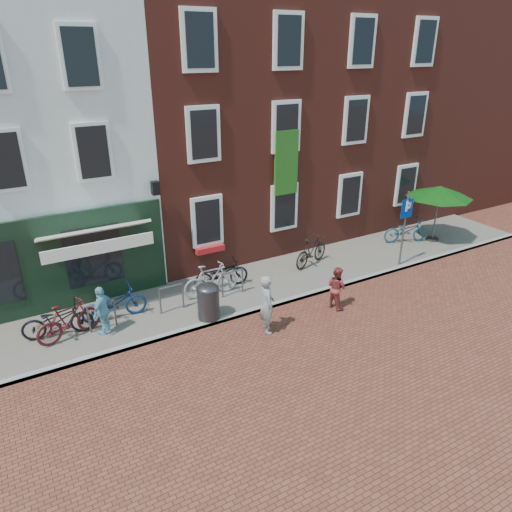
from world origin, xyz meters
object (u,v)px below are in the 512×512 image
parking_sign (405,219)px  boy (336,287)px  bicycle_3 (211,280)px  bicycle_2 (114,304)px  bicycle_4 (221,274)px  parasol (440,190)px  bicycle_0 (57,320)px  woman (267,304)px  bicycle_1 (69,320)px  bicycle_6 (406,231)px  cafe_person (103,310)px  bicycle_5 (311,251)px  litter_bin (208,299)px

parking_sign → boy: 4.11m
bicycle_3 → parking_sign: bearing=-97.7°
boy → bicycle_2: boy is taller
parking_sign → bicycle_4: parking_sign is taller
bicycle_3 → parasol: bearing=-88.3°
bicycle_2 → bicycle_0: bearing=98.1°
parasol → woman: 9.52m
parking_sign → boy: bearing=-163.5°
bicycle_0 → boy: bearing=-98.4°
bicycle_1 → woman: bearing=-129.5°
bicycle_3 → bicycle_6: bearing=-85.9°
cafe_person → bicycle_6: 11.99m
parking_sign → bicycle_6: parking_sign is taller
bicycle_0 → bicycle_3: bicycle_3 is taller
parasol → bicycle_5: parasol is taller
bicycle_2 → bicycle_5: bearing=-85.5°
woman → bicycle_3: (-0.54, 2.49, -0.22)m
woman → bicycle_6: size_ratio=0.93×
parasol → bicycle_3: size_ratio=1.42×
bicycle_1 → bicycle_5: same height
litter_bin → bicycle_4: litter_bin is taller
parking_sign → bicycle_2: 9.94m
woman → bicycle_1: (-4.79, 2.20, -0.22)m
bicycle_1 → bicycle_3: 4.26m
cafe_person → bicycle_4: cafe_person is taller
bicycle_2 → litter_bin: bearing=-116.3°
bicycle_2 → bicycle_3: bearing=-89.0°
boy → bicycle_0: bearing=65.1°
woman → bicycle_0: woman is taller
woman → bicycle_5: (3.50, 2.79, -0.22)m
cafe_person → bicycle_2: (0.43, 0.60, -0.22)m
woman → bicycle_2: bearing=68.5°
litter_bin → boy: boy is taller
bicycle_1 → bicycle_5: (8.29, 0.59, 0.00)m
parasol → bicycle_5: (-5.64, 0.50, -1.56)m
parking_sign → bicycle_3: parking_sign is taller
bicycle_2 → bicycle_4: same height
litter_bin → bicycle_4: 1.91m
boy → bicycle_2: 6.48m
bicycle_2 → bicycle_6: size_ratio=1.00×
parasol → boy: parasol is taller
cafe_person → bicycle_0: 1.22m
litter_bin → bicycle_6: size_ratio=0.63×
parasol → woman: parasol is taller
parking_sign → cafe_person: size_ratio=1.93×
bicycle_0 → bicycle_1: bearing=-124.7°
parking_sign → cafe_person: 10.28m
bicycle_4 → parasol: bearing=-86.8°
parking_sign → bicycle_2: bearing=172.1°
bicycle_5 → bicycle_6: (4.53, -0.12, -0.05)m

